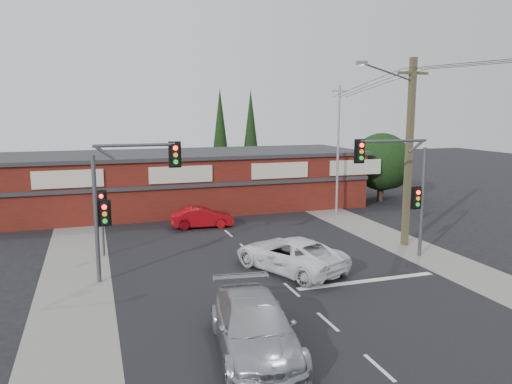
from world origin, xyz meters
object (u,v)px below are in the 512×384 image
object	(u,v)px
shop_building	(185,180)
utility_pole	(407,147)
white_suv	(290,254)
silver_suv	(255,327)
red_sedan	(202,217)

from	to	relation	value
shop_building	utility_pole	world-z (taller)	utility_pole
white_suv	silver_suv	size ratio (longest dim) A/B	0.98
red_sedan	white_suv	bearing A→B (deg)	-163.50
red_sedan	utility_pole	bearing A→B (deg)	-123.78
shop_building	silver_suv	bearing A→B (deg)	-95.25
shop_building	red_sedan	bearing A→B (deg)	-91.41
silver_suv	utility_pole	xyz separation A→B (m)	(11.48, 9.04, 4.57)
silver_suv	utility_pole	bearing A→B (deg)	45.70
white_suv	shop_building	size ratio (longest dim) A/B	0.20
shop_building	utility_pole	size ratio (longest dim) A/B	2.73
silver_suv	red_sedan	bearing A→B (deg)	90.73
silver_suv	shop_building	world-z (taller)	shop_building
silver_suv	red_sedan	xyz separation A→B (m)	(1.96, 16.60, -0.19)
white_suv	utility_pole	xyz separation A→B (m)	(7.50, 2.07, 4.62)
white_suv	shop_building	xyz separation A→B (m)	(-1.86, 16.06, 1.36)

